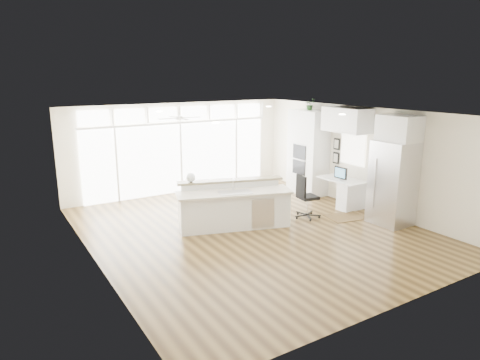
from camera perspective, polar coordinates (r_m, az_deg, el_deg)
floor at (r=9.98m, az=1.56°, el=-6.74°), size 7.00×8.00×0.02m
ceiling at (r=9.37m, az=1.67°, el=8.96°), size 7.00×8.00×0.02m
wall_back at (r=13.05m, az=-8.08°, el=4.25°), size 7.00×0.04×2.70m
wall_front at (r=6.74m, az=20.70°, el=-5.70°), size 7.00×0.04×2.70m
wall_left at (r=8.26m, az=-19.16°, el=-2.03°), size 0.04×8.00×2.70m
wall_right at (r=11.83m, az=15.96°, el=2.86°), size 0.04×8.00×2.70m
glass_wall at (r=13.05m, az=-7.93°, el=2.91°), size 5.80×0.06×2.08m
transom_row at (r=12.86m, az=-8.13°, el=8.74°), size 5.90×0.06×0.40m
desk_window at (r=11.97m, az=14.84°, el=4.03°), size 0.04×0.85×0.85m
ceiling_fan at (r=11.61m, az=-8.14°, el=8.69°), size 1.16×1.16×0.32m
recessed_lights at (r=9.54m, az=1.01°, el=8.93°), size 3.40×3.00×0.02m
oven_cabinet at (r=12.89m, az=9.05°, el=3.65°), size 0.64×1.20×2.50m
desk_nook at (r=11.99m, az=13.40°, el=-1.61°), size 0.72×1.30×0.76m
upper_cabinets at (r=11.66m, az=14.08°, el=7.79°), size 0.64×1.30×0.64m
refrigerator at (r=10.76m, az=19.69°, el=-0.40°), size 0.76×0.90×2.00m
fridge_cabinet at (r=10.58m, az=20.47°, el=6.48°), size 0.64×0.90×0.60m
framed_photos at (r=12.42m, az=12.73°, el=3.80°), size 0.06×0.22×0.80m
kitchen_island at (r=9.99m, az=-0.77°, el=-3.43°), size 2.85×1.77×1.06m
rug at (r=11.16m, az=13.90°, el=-4.80°), size 1.03×0.82×0.01m
office_chair at (r=10.78m, az=9.04°, el=-2.21°), size 0.63×0.59×1.10m
fishbowl at (r=10.04m, az=-6.59°, el=0.34°), size 0.25×0.25×0.22m
monitor at (r=11.80m, az=13.27°, el=0.94°), size 0.08×0.43×0.35m
keyboard at (r=11.72m, az=12.64°, el=0.04°), size 0.17×0.34×0.02m
potted_plant at (r=12.72m, az=9.28°, el=9.77°), size 0.32×0.35×0.26m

